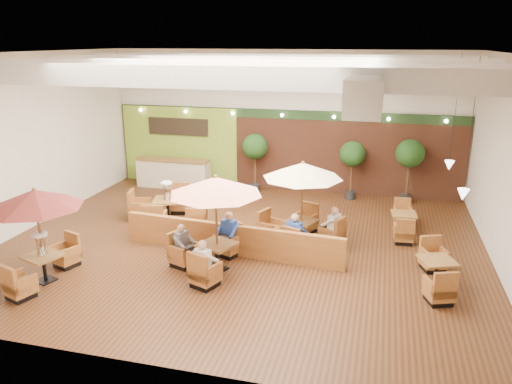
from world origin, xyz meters
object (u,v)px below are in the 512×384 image
(table_3, at_px, (168,210))
(table_1, at_px, (214,202))
(table_0, at_px, (37,211))
(topiary_0, at_px, (255,149))
(service_counter, at_px, (173,173))
(diner_0, at_px, (204,258))
(topiary_2, at_px, (410,156))
(table_5, at_px, (403,223))
(diner_4, at_px, (333,222))
(diner_1, at_px, (228,230))
(table_4, at_px, (436,273))
(table_2, at_px, (302,188))
(diner_3, at_px, (296,230))
(diner_2, at_px, (183,241))
(booth_divider, at_px, (231,239))
(topiary_1, at_px, (352,156))

(table_3, bearing_deg, table_1, -63.14)
(table_0, bearing_deg, table_3, 94.00)
(table_0, bearing_deg, table_1, 42.22)
(table_0, relative_size, topiary_0, 1.08)
(service_counter, distance_m, diner_0, 8.96)
(topiary_2, height_order, diner_0, topiary_2)
(table_5, relative_size, diner_4, 2.91)
(table_5, distance_m, diner_1, 5.68)
(table_3, relative_size, diner_4, 3.65)
(service_counter, bearing_deg, table_4, -33.30)
(table_0, distance_m, table_3, 5.08)
(table_2, xyz_separation_m, table_5, (2.97, 1.62, -1.41))
(table_4, distance_m, diner_3, 3.81)
(table_3, distance_m, table_5, 7.61)
(table_0, distance_m, diner_4, 7.95)
(table_4, bearing_deg, table_5, 80.60)
(table_5, xyz_separation_m, diner_2, (-5.76, -3.96, 0.41))
(booth_divider, distance_m, topiary_1, 6.86)
(topiary_0, relative_size, topiary_1, 1.05)
(booth_divider, height_order, diner_4, diner_4)
(diner_3, distance_m, diner_4, 1.31)
(topiary_0, height_order, topiary_1, topiary_0)
(diner_1, bearing_deg, table_2, -130.02)
(table_3, bearing_deg, booth_divider, -50.14)
(table_2, distance_m, topiary_1, 4.92)
(table_5, height_order, diner_3, diner_3)
(table_1, bearing_deg, topiary_2, 75.61)
(table_4, distance_m, diner_1, 5.55)
(diner_0, bearing_deg, table_1, 115.81)
(diner_3, bearing_deg, topiary_2, 89.77)
(topiary_1, bearing_deg, service_counter, -178.41)
(service_counter, bearing_deg, diner_0, -61.69)
(diner_1, xyz_separation_m, diner_3, (1.83, 0.46, -0.01))
(table_4, bearing_deg, booth_divider, 153.50)
(table_1, xyz_separation_m, diner_4, (2.82, 2.34, -1.13))
(topiary_0, bearing_deg, diner_2, -90.96)
(table_3, height_order, diner_1, table_3)
(topiary_0, relative_size, topiary_2, 0.97)
(table_4, distance_m, diner_0, 5.72)
(table_0, xyz_separation_m, diner_4, (6.76, 4.04, -1.11))
(service_counter, height_order, table_4, service_counter)
(table_0, relative_size, table_1, 0.94)
(diner_3, bearing_deg, table_4, 15.04)
(topiary_1, height_order, diner_2, topiary_1)
(table_0, relative_size, diner_2, 3.50)
(table_0, xyz_separation_m, topiary_2, (8.99, 8.83, -0.07))
(table_4, bearing_deg, table_1, 164.22)
(topiary_2, relative_size, diner_2, 3.32)
(table_5, bearing_deg, topiary_0, 145.52)
(topiary_0, xyz_separation_m, topiary_1, (3.78, 0.00, -0.08))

